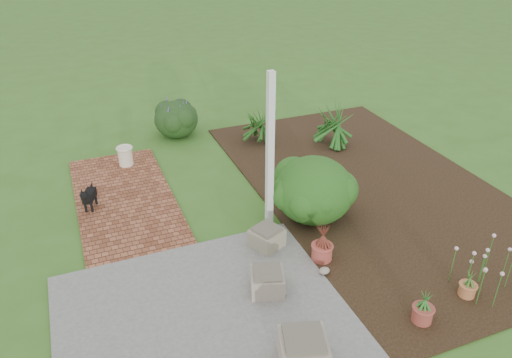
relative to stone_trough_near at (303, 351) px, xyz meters
name	(u,v)px	position (x,y,z in m)	size (l,w,h in m)	color
ground	(254,232)	(0.43, 2.55, -0.21)	(80.00, 80.00, 0.00)	#39621F
concrete_patio	(210,333)	(-0.82, 0.80, -0.19)	(3.50, 3.50, 0.04)	#61615E
brick_path	(125,198)	(-1.27, 4.30, -0.19)	(1.60, 3.50, 0.04)	brown
garden_bed	(373,187)	(2.93, 3.05, -0.20)	(4.00, 7.00, 0.03)	black
veranda_post	(270,154)	(0.73, 2.65, 1.04)	(0.10, 0.10, 2.50)	white
stone_trough_near	(303,351)	(0.00, 0.00, 0.00)	(0.51, 0.51, 0.34)	gray
stone_trough_mid	(267,282)	(0.09, 1.22, -0.03)	(0.42, 0.42, 0.28)	gray
stone_trough_far	(267,238)	(0.47, 2.12, -0.04)	(0.41, 0.41, 0.27)	#767159
black_dog	(88,196)	(-1.84, 4.12, 0.08)	(0.28, 0.47, 0.43)	black
cream_ceramic_urn	(125,156)	(-1.03, 5.52, 0.01)	(0.27, 0.27, 0.36)	beige
evergreen_shrub	(314,188)	(1.46, 2.57, 0.35)	(1.25, 1.25, 1.06)	#0F3A0E
agapanthus_clump_back	(333,122)	(3.09, 4.86, 0.33)	(1.15, 1.15, 1.03)	#0C3D14
agapanthus_clump_front	(258,123)	(1.74, 5.60, 0.24)	(0.95, 0.95, 0.84)	#0B380E
pink_flower_patch	(493,272)	(2.78, 0.15, 0.13)	(0.97, 0.97, 0.62)	#113D0F
terracotta_pot_bronze	(322,252)	(1.08, 1.56, -0.06)	(0.29, 0.29, 0.24)	#A64438
terracotta_pot_small_left	(467,290)	(2.46, 0.19, -0.09)	(0.21, 0.21, 0.18)	#B56A3D
terracotta_pot_small_right	(422,314)	(1.63, 0.04, -0.08)	(0.25, 0.25, 0.21)	brown
purple_flowering_bush	(176,118)	(0.24, 6.61, 0.19)	(0.94, 0.94, 0.80)	black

